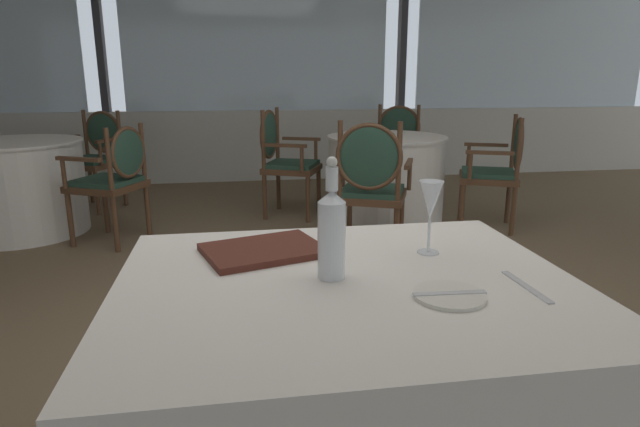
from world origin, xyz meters
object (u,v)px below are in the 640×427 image
(dining_chair_0_2, at_px, (371,180))
(dining_chair_1_3, at_px, (115,174))
(wine_glass, at_px, (431,202))
(side_plate, at_px, (449,295))
(dining_chair_0_3, at_px, (500,164))
(menu_book, at_px, (264,250))
(dining_chair_0_1, at_px, (282,154))
(water_bottle, at_px, (332,231))
(dining_chair_0_0, at_px, (397,146))
(dining_chair_1_0, at_px, (96,151))

(dining_chair_0_2, relative_size, dining_chair_1_3, 1.07)
(dining_chair_0_2, bearing_deg, wine_glass, -167.44)
(side_plate, relative_size, dining_chair_0_3, 0.18)
(side_plate, height_order, menu_book, menu_book)
(dining_chair_0_1, relative_size, dining_chair_0_3, 1.03)
(water_bottle, bearing_deg, menu_book, 126.72)
(dining_chair_0_1, bearing_deg, dining_chair_1_3, -131.43)
(side_plate, bearing_deg, dining_chair_0_3, 60.45)
(menu_book, bearing_deg, dining_chair_1_3, 92.85)
(water_bottle, relative_size, dining_chair_0_3, 0.34)
(menu_book, relative_size, dining_chair_0_0, 0.35)
(menu_book, height_order, dining_chair_1_3, dining_chair_1_3)
(dining_chair_1_3, bearing_deg, menu_book, 136.35)
(menu_book, bearing_deg, dining_chair_0_2, 49.90)
(dining_chair_0_2, distance_m, dining_chair_0_3, 1.34)
(menu_book, distance_m, dining_chair_1_3, 2.83)
(dining_chair_0_2, xyz_separation_m, dining_chair_1_3, (-1.84, 0.59, -0.01))
(water_bottle, bearing_deg, dining_chair_0_1, 86.94)
(side_plate, bearing_deg, menu_book, 136.92)
(dining_chair_1_3, bearing_deg, dining_chair_1_0, -45.15)
(dining_chair_0_0, xyz_separation_m, dining_chair_0_3, (0.51, -1.24, -0.00))
(wine_glass, relative_size, dining_chair_1_3, 0.24)
(dining_chair_0_0, relative_size, dining_chair_0_1, 0.99)
(dining_chair_0_1, bearing_deg, side_plate, -66.34)
(wine_glass, xyz_separation_m, dining_chair_0_2, (0.38, 2.13, -0.36))
(dining_chair_0_0, relative_size, dining_chair_0_2, 0.99)
(side_plate, bearing_deg, water_bottle, 146.00)
(dining_chair_0_0, xyz_separation_m, dining_chair_1_0, (-3.00, 0.10, -0.01))
(dining_chair_0_2, relative_size, dining_chair_0_3, 1.03)
(side_plate, height_order, dining_chair_0_2, dining_chair_0_2)
(dining_chair_1_3, bearing_deg, side_plate, 140.76)
(menu_book, bearing_deg, dining_chair_1_0, 92.37)
(wine_glass, bearing_deg, side_plate, -101.41)
(dining_chair_0_3, xyz_separation_m, dining_chair_1_0, (-3.50, 1.34, -0.00))
(dining_chair_0_0, distance_m, dining_chair_0_1, 1.34)
(dining_chair_0_0, distance_m, dining_chair_1_3, 2.82)
(dining_chair_0_1, bearing_deg, water_bottle, -70.44)
(menu_book, distance_m, dining_chair_0_0, 4.13)
(water_bottle, xyz_separation_m, dining_chair_0_3, (1.93, 2.79, -0.33))
(wine_glass, bearing_deg, menu_book, 171.47)
(wine_glass, bearing_deg, water_bottle, -155.24)
(wine_glass, xyz_separation_m, menu_book, (-0.48, 0.07, -0.15))
(side_plate, bearing_deg, wine_glass, 78.59)
(water_bottle, height_order, dining_chair_1_3, water_bottle)
(menu_book, distance_m, dining_chair_0_3, 3.32)
(dining_chair_0_2, bearing_deg, dining_chair_0_3, -44.82)
(side_plate, relative_size, dining_chair_0_1, 0.18)
(dining_chair_0_1, distance_m, dining_chair_0_2, 1.34)
(dining_chair_0_2, xyz_separation_m, dining_chair_1_0, (-2.27, 1.86, -0.01))
(menu_book, distance_m, dining_chair_1_0, 4.16)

